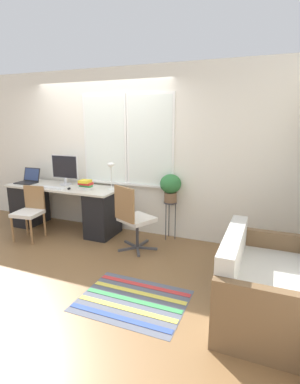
% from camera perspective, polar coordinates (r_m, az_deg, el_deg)
% --- Properties ---
extents(ground_plane, '(14.00, 14.00, 0.00)m').
position_cam_1_polar(ground_plane, '(4.97, -12.72, -9.01)').
color(ground_plane, brown).
extents(wall_back_with_window, '(9.00, 0.12, 2.70)m').
position_cam_1_polar(wall_back_with_window, '(5.24, -8.56, 7.70)').
color(wall_back_with_window, white).
rests_on(wall_back_with_window, ground_plane).
extents(desk, '(2.03, 0.67, 0.78)m').
position_cam_1_polar(desk, '(5.43, -16.03, -2.63)').
color(desk, beige).
rests_on(desk, ground_plane).
extents(laptop, '(0.35, 0.32, 0.25)m').
position_cam_1_polar(laptop, '(5.83, -22.19, 2.19)').
color(laptop, black).
rests_on(laptop, desk).
extents(monitor, '(0.53, 0.21, 0.51)m').
position_cam_1_polar(monitor, '(5.42, -15.91, 4.23)').
color(monitor, silver).
rests_on(monitor, desk).
extents(keyboard, '(0.43, 0.11, 0.02)m').
position_cam_1_polar(keyboard, '(5.23, -18.00, 0.80)').
color(keyboard, silver).
rests_on(keyboard, desk).
extents(mouse, '(0.04, 0.07, 0.03)m').
position_cam_1_polar(mouse, '(5.05, -15.17, 0.65)').
color(mouse, black).
rests_on(mouse, desk).
extents(desk_lamp, '(0.12, 0.12, 0.45)m').
position_cam_1_polar(desk_lamp, '(4.85, -7.45, 4.30)').
color(desk_lamp, white).
rests_on(desk_lamp, desk).
extents(book_stack, '(0.24, 0.18, 0.16)m').
position_cam_1_polar(book_stack, '(4.98, -12.22, 1.43)').
color(book_stack, white).
rests_on(book_stack, desk).
extents(desk_chair_wooden, '(0.45, 0.46, 0.84)m').
position_cam_1_polar(desk_chair_wooden, '(5.19, -21.93, -3.30)').
color(desk_chair_wooden, olive).
rests_on(desk_chair_wooden, ground_plane).
extents(office_chair_swivel, '(0.60, 0.62, 0.98)m').
position_cam_1_polar(office_chair_swivel, '(4.36, -3.28, -4.76)').
color(office_chair_swivel, '#47474C').
rests_on(office_chair_swivel, ground_plane).
extents(couch_loveseat, '(0.78, 1.36, 0.81)m').
position_cam_1_polar(couch_loveseat, '(3.26, 20.13, -16.63)').
color(couch_loveseat, beige).
rests_on(couch_loveseat, ground_plane).
extents(plant_stand, '(0.21, 0.21, 0.62)m').
position_cam_1_polar(plant_stand, '(4.77, 3.88, -3.03)').
color(plant_stand, '#333338').
rests_on(plant_stand, ground_plane).
extents(potted_plant, '(0.33, 0.33, 0.44)m').
position_cam_1_polar(potted_plant, '(4.68, 3.95, 1.18)').
color(potted_plant, brown).
rests_on(potted_plant, plant_stand).
extents(floor_rug_striped, '(1.13, 0.86, 0.01)m').
position_cam_1_polar(floor_rug_striped, '(3.41, -3.34, -19.91)').
color(floor_rug_striped, '#565B6B').
rests_on(floor_rug_striped, ground_plane).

